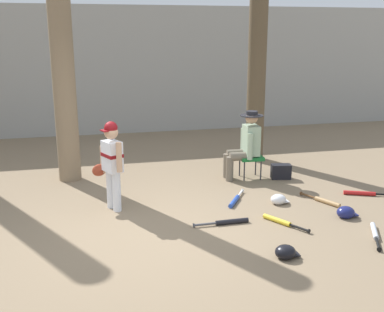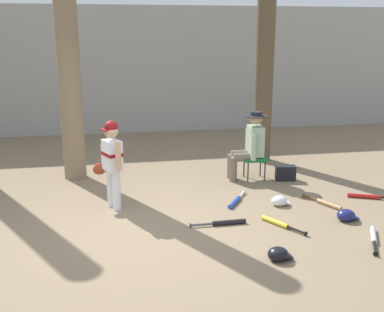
% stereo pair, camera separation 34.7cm
% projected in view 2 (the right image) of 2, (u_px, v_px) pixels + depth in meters
% --- Properties ---
extents(ground_plane, '(60.00, 60.00, 0.00)m').
position_uv_depth(ground_plane, '(142.00, 236.00, 5.94)').
color(ground_plane, '#7F6B51').
extents(concrete_back_wall, '(18.00, 0.36, 3.16)m').
position_uv_depth(concrete_back_wall, '(120.00, 70.00, 11.79)').
color(concrete_back_wall, '#9E9E99').
rests_on(concrete_back_wall, ground).
extents(tree_near_player, '(0.55, 0.55, 4.62)m').
position_uv_depth(tree_near_player, '(68.00, 62.00, 7.83)').
color(tree_near_player, '#7F6B51').
rests_on(tree_near_player, ground).
extents(tree_behind_spectator, '(0.48, 0.48, 5.21)m').
position_uv_depth(tree_behind_spectator, '(265.00, 40.00, 8.90)').
color(tree_behind_spectator, brown).
rests_on(tree_behind_spectator, ground).
extents(young_ballplayer, '(0.47, 0.55, 1.31)m').
position_uv_depth(young_ballplayer, '(111.00, 159.00, 6.72)').
color(young_ballplayer, white).
rests_on(young_ballplayer, ground).
extents(folding_stool, '(0.42, 0.42, 0.41)m').
position_uv_depth(folding_stool, '(255.00, 159.00, 8.17)').
color(folding_stool, '#196B2D').
rests_on(folding_stool, ground).
extents(seated_spectator, '(0.67, 0.53, 1.20)m').
position_uv_depth(seated_spectator, '(250.00, 144.00, 8.09)').
color(seated_spectator, '#6B6051').
rests_on(seated_spectator, ground).
extents(handbag_beside_stool, '(0.37, 0.24, 0.26)m').
position_uv_depth(handbag_beside_stool, '(285.00, 173.00, 8.16)').
color(handbag_beside_stool, black).
rests_on(handbag_beside_stool, ground).
extents(bat_red_barrel, '(0.77, 0.38, 0.07)m').
position_uv_depth(bat_red_barrel, '(368.00, 196.00, 7.27)').
color(bat_red_barrel, red).
rests_on(bat_red_barrel, ground).
extents(bat_wood_tan, '(0.36, 0.68, 0.07)m').
position_uv_depth(bat_wood_tan, '(326.00, 203.00, 6.98)').
color(bat_wood_tan, tan).
rests_on(bat_wood_tan, ground).
extents(bat_yellow_trainer, '(0.42, 0.66, 0.07)m').
position_uv_depth(bat_yellow_trainer, '(278.00, 223.00, 6.25)').
color(bat_yellow_trainer, yellow).
rests_on(bat_yellow_trainer, ground).
extents(bat_aluminum_silver, '(0.43, 0.71, 0.07)m').
position_uv_depth(bat_aluminum_silver, '(374.00, 237.00, 5.82)').
color(bat_aluminum_silver, '#B7BCC6').
rests_on(bat_aluminum_silver, ground).
extents(bat_black_composite, '(0.77, 0.07, 0.07)m').
position_uv_depth(bat_black_composite, '(225.00, 223.00, 6.27)').
color(bat_black_composite, black).
rests_on(bat_black_composite, ground).
extents(bat_blue_youth, '(0.46, 0.66, 0.07)m').
position_uv_depth(bat_blue_youth, '(236.00, 201.00, 7.08)').
color(bat_blue_youth, '#2347AD').
rests_on(bat_blue_youth, ground).
extents(batting_helmet_black, '(0.29, 0.22, 0.17)m').
position_uv_depth(batting_helmet_black, '(278.00, 254.00, 5.29)').
color(batting_helmet_black, black).
rests_on(batting_helmet_black, ground).
extents(batting_helmet_navy, '(0.30, 0.23, 0.17)m').
position_uv_depth(batting_helmet_navy, '(346.00, 215.00, 6.40)').
color(batting_helmet_navy, navy).
rests_on(batting_helmet_navy, ground).
extents(batting_helmet_white, '(0.28, 0.21, 0.16)m').
position_uv_depth(batting_helmet_white, '(279.00, 201.00, 6.97)').
color(batting_helmet_white, silver).
rests_on(batting_helmet_white, ground).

